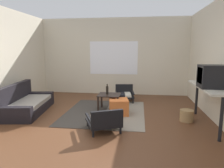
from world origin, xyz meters
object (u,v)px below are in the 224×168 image
object	(u,v)px
crt_television	(212,77)
clay_vase	(203,78)
armchair_by_window	(124,94)
console_shelf	(208,90)
coffee_table	(109,98)
wicker_basket	(187,116)
couch	(26,104)
armchair_striped_foreground	(104,120)
ottoman_orange	(119,107)
glass_bottle	(107,90)

from	to	relation	value
crt_television	clay_vase	world-z (taller)	crt_television
armchair_by_window	console_shelf	world-z (taller)	console_shelf
coffee_table	wicker_basket	world-z (taller)	coffee_table
coffee_table	couch	bearing A→B (deg)	-168.22
armchair_striped_foreground	crt_television	xyz separation A→B (m)	(2.08, 0.43, 0.85)
crt_television	wicker_basket	xyz separation A→B (m)	(-0.35, 0.38, -0.94)
armchair_by_window	ottoman_orange	distance (m)	1.38
console_shelf	wicker_basket	bearing A→B (deg)	150.56
console_shelf	clay_vase	bearing A→B (deg)	90.00
couch	ottoman_orange	distance (m)	2.39
console_shelf	armchair_by_window	bearing A→B (deg)	135.32
couch	crt_television	world-z (taller)	crt_television
console_shelf	wicker_basket	xyz separation A→B (m)	(-0.35, 0.20, -0.62)
armchair_striped_foreground	console_shelf	distance (m)	2.24
couch	wicker_basket	bearing A→B (deg)	-1.98
ottoman_orange	crt_television	size ratio (longest dim) A/B	0.95
coffee_table	crt_television	distance (m)	2.50
wicker_basket	armchair_striped_foreground	bearing A→B (deg)	-154.82
crt_television	glass_bottle	size ratio (longest dim) A/B	1.78
couch	armchair_by_window	distance (m)	2.86
ottoman_orange	glass_bottle	distance (m)	0.58
console_shelf	crt_television	xyz separation A→B (m)	(-0.00, -0.18, 0.32)
ottoman_orange	couch	bearing A→B (deg)	-176.70
armchair_by_window	console_shelf	bearing A→B (deg)	-44.68
coffee_table	ottoman_orange	world-z (taller)	coffee_table
wicker_basket	ottoman_orange	bearing A→B (deg)	170.06
coffee_table	clay_vase	world-z (taller)	clay_vase
clay_vase	console_shelf	bearing A→B (deg)	-90.00
couch	wicker_basket	size ratio (longest dim) A/B	6.31
armchair_by_window	ottoman_orange	size ratio (longest dim) A/B	1.48
armchair_by_window	armchair_striped_foreground	bearing A→B (deg)	-94.80
ottoman_orange	crt_television	xyz separation A→B (m)	(1.91, -0.65, 0.88)
couch	console_shelf	distance (m)	4.34
coffee_table	console_shelf	distance (m)	2.36
couch	armchair_striped_foreground	xyz separation A→B (m)	(2.21, -0.95, 0.00)
armchair_striped_foreground	crt_television	world-z (taller)	crt_television
couch	armchair_striped_foreground	distance (m)	2.41
ottoman_orange	clay_vase	xyz separation A→B (m)	(1.91, -0.05, 0.77)
armchair_striped_foreground	glass_bottle	distance (m)	1.45
clay_vase	wicker_basket	world-z (taller)	clay_vase
crt_television	glass_bottle	world-z (taller)	crt_television
coffee_table	clay_vase	bearing A→B (deg)	-8.93
armchair_striped_foreground	ottoman_orange	distance (m)	1.10
crt_television	clay_vase	distance (m)	0.62
coffee_table	armchair_by_window	xyz separation A→B (m)	(0.32, 1.08, -0.11)
couch	ottoman_orange	bearing A→B (deg)	3.30
clay_vase	ottoman_orange	bearing A→B (deg)	178.65
wicker_basket	coffee_table	bearing A→B (deg)	162.74
crt_television	wicker_basket	world-z (taller)	crt_television
armchair_by_window	crt_television	world-z (taller)	crt_television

